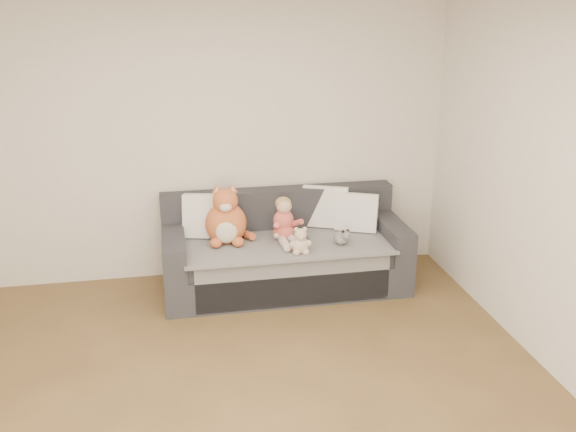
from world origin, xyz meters
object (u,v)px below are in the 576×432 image
(toddler, at_px, (285,223))
(sippy_cup, at_px, (304,238))
(sofa, at_px, (284,254))
(plush_cat, at_px, (226,220))
(teddy_bear, at_px, (301,243))

(toddler, xyz_separation_m, sippy_cup, (0.15, -0.13, -0.11))
(sofa, xyz_separation_m, sippy_cup, (0.14, -0.21, 0.23))
(sofa, height_order, sippy_cup, sofa)
(sofa, bearing_deg, plush_cat, 179.57)
(toddler, distance_m, teddy_bear, 0.33)
(sofa, relative_size, teddy_bear, 9.07)
(sofa, distance_m, sippy_cup, 0.34)
(sofa, xyz_separation_m, toddler, (-0.01, -0.07, 0.33))
(plush_cat, bearing_deg, teddy_bear, -29.30)
(toddler, distance_m, sippy_cup, 0.23)
(plush_cat, height_order, teddy_bear, plush_cat)
(teddy_bear, bearing_deg, plush_cat, 149.67)
(sofa, xyz_separation_m, teddy_bear, (0.07, -0.39, 0.26))
(toddler, bearing_deg, plush_cat, 160.99)
(sofa, distance_m, plush_cat, 0.64)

